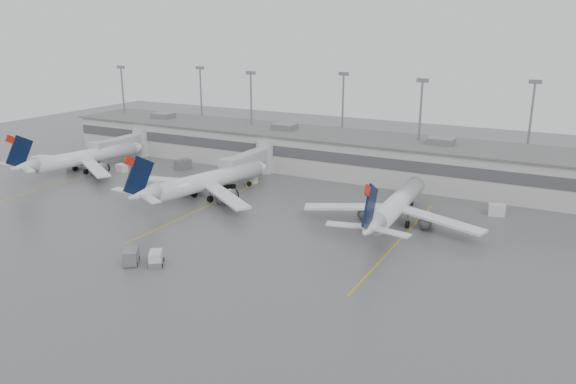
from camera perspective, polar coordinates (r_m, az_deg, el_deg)
The scene contains 18 objects.
ground at distance 72.08m, azimuth -8.34°, elevation -8.74°, with size 260.00×260.00×0.00m, color #4F4F51.
terminal at distance 119.81m, azimuth 8.13°, elevation 3.63°, with size 152.00×17.00×9.45m.
light_masts at distance 123.71m, azimuth 9.21°, elevation 7.69°, with size 142.40×8.00×20.60m.
jet_bridge_left at distance 138.85m, azimuth -15.87°, elevation 4.81°, with size 4.00×17.20×7.00m.
jet_bridge_right at distance 117.73m, azimuth -3.39°, elevation 3.39°, with size 4.00×17.20×7.00m.
stand_markings at distance 90.93m, azimuth 0.60°, elevation -3.11°, with size 105.25×40.00×0.01m.
jet_far_left at distance 129.34m, azimuth -20.23°, elevation 3.30°, with size 28.16×31.89×10.43m.
jet_mid_left at distance 103.43m, azimuth -8.55°, elevation 1.08°, with size 28.77×32.65×10.76m.
jet_mid_right at distance 90.53m, azimuth 10.84°, elevation -1.32°, with size 29.02×32.55×10.53m.
baggage_tug at distance 77.03m, azimuth -13.28°, elevation -6.71°, with size 3.18×3.48×1.91m.
baggage_cart at distance 78.16m, azimuth -15.65°, elevation -6.31°, with size 3.23×3.57×2.00m.
gse_uld_a at distance 127.53m, azimuth -16.54°, elevation 2.35°, with size 2.38×1.59×1.69m, color silver.
gse_uld_b at distance 114.03m, azimuth -3.78°, elevation 1.39°, with size 2.44×1.63×1.73m, color silver.
gse_uld_c at distance 100.38m, azimuth 20.44°, elevation -1.71°, with size 2.65×1.77×1.88m, color silver.
gse_loader at distance 126.63m, azimuth -10.63°, elevation 2.77°, with size 2.14×3.42×2.14m, color slate.
cone_a at distance 129.19m, azimuth -18.45°, elevation 2.15°, with size 0.47×0.47×0.75m, color orange.
cone_b at distance 111.44m, azimuth -4.20°, elevation 0.74°, with size 0.42×0.42×0.67m, color orange.
cone_c at distance 102.95m, azimuth 8.53°, elevation -0.70°, with size 0.50×0.50×0.79m, color orange.
Camera 1 is at (39.42, -52.04, 30.54)m, focal length 35.00 mm.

